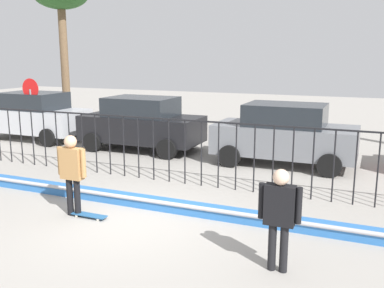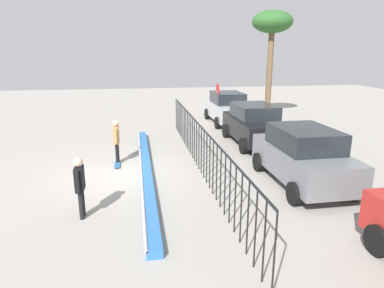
% 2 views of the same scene
% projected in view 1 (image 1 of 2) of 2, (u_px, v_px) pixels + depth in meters
% --- Properties ---
extents(ground_plane, '(60.00, 60.00, 0.00)m').
position_uv_depth(ground_plane, '(128.00, 221.00, 8.87)').
color(ground_plane, '#9E9991').
extents(bowl_coping_ledge, '(11.00, 0.40, 0.27)m').
position_uv_depth(bowl_coping_ledge, '(149.00, 202.00, 9.65)').
color(bowl_coping_ledge, '#2D6BB7').
rests_on(bowl_coping_ledge, ground).
extents(perimeter_fence, '(14.04, 0.04, 1.73)m').
position_uv_depth(perimeter_fence, '(185.00, 144.00, 11.25)').
color(perimeter_fence, black).
rests_on(perimeter_fence, ground).
extents(skateboarder, '(0.70, 0.26, 1.73)m').
position_uv_depth(skateboarder, '(72.00, 168.00, 9.00)').
color(skateboarder, black).
rests_on(skateboarder, ground).
extents(skateboard, '(0.80, 0.20, 0.07)m').
position_uv_depth(skateboard, '(89.00, 215.00, 9.05)').
color(skateboard, '#26598C').
rests_on(skateboard, ground).
extents(camera_operator, '(0.67, 0.25, 1.66)m').
position_uv_depth(camera_operator, '(280.00, 211.00, 6.64)').
color(camera_operator, black).
rests_on(camera_operator, ground).
extents(parked_car_silver, '(4.30, 2.12, 1.90)m').
position_uv_depth(parked_car_silver, '(34.00, 115.00, 17.33)').
color(parked_car_silver, '#B7BABF').
rests_on(parked_car_silver, ground).
extents(parked_car_black, '(4.30, 2.12, 1.90)m').
position_uv_depth(parked_car_black, '(142.00, 123.00, 15.36)').
color(parked_car_black, black).
rests_on(parked_car_black, ground).
extents(parked_car_gray, '(4.30, 2.12, 1.90)m').
position_uv_depth(parked_car_gray, '(285.00, 134.00, 13.27)').
color(parked_car_gray, slate).
rests_on(parked_car_gray, ground).
extents(stop_sign, '(0.76, 0.07, 2.50)m').
position_uv_depth(stop_sign, '(31.00, 102.00, 16.24)').
color(stop_sign, slate).
rests_on(stop_sign, ground).
extents(palm_tree_short, '(2.45, 2.45, 6.70)m').
position_uv_depth(palm_tree_short, '(61.00, 0.00, 19.20)').
color(palm_tree_short, brown).
rests_on(palm_tree_short, ground).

